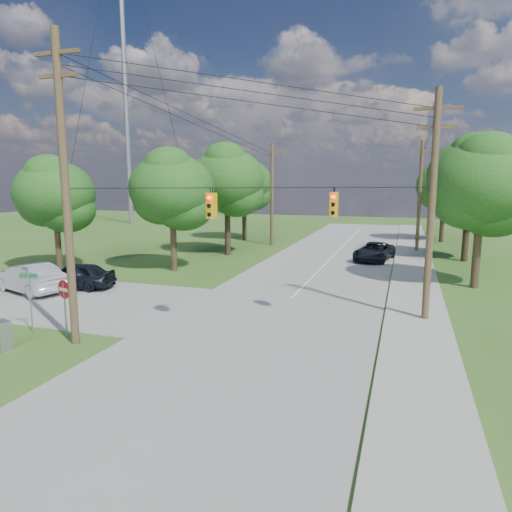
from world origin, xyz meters
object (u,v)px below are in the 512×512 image
(pole_north_w, at_px, (272,194))
(control_cabinet, at_px, (3,335))
(do_not_enter_sign, at_px, (64,295))
(pole_sw, at_px, (65,188))
(car_cross_dark, at_px, (75,276))
(car_cross_silver, at_px, (29,278))
(car_main_north, at_px, (374,252))
(pole_ne, at_px, (432,204))
(pole_north_e, at_px, (420,196))

(pole_north_w, height_order, control_cabinet, pole_north_w)
(pole_north_w, xyz_separation_m, do_not_enter_sign, (-0.55, -29.00, -3.37))
(pole_sw, height_order, do_not_enter_sign, pole_sw)
(car_cross_dark, bearing_deg, car_cross_silver, -62.69)
(pole_sw, relative_size, do_not_enter_sign, 4.96)
(car_cross_dark, height_order, car_main_north, car_cross_dark)
(car_cross_dark, distance_m, car_main_north, 22.78)
(car_cross_dark, bearing_deg, pole_ne, 77.78)
(pole_north_e, xyz_separation_m, control_cabinet, (-15.69, -31.05, -4.55))
(pole_ne, xyz_separation_m, do_not_enter_sign, (-14.45, -7.00, -3.71))
(car_main_north, distance_m, do_not_enter_sign, 25.39)
(car_cross_dark, bearing_deg, pole_sw, 27.62)
(pole_north_e, height_order, car_cross_dark, pole_north_e)
(pole_north_e, distance_m, car_main_north, 8.29)
(pole_ne, distance_m, pole_north_w, 26.03)
(pole_north_w, height_order, car_main_north, pole_north_w)
(pole_sw, bearing_deg, pole_ne, 29.38)
(control_cabinet, xyz_separation_m, do_not_enter_sign, (1.24, 2.05, 1.18))
(pole_north_e, height_order, car_main_north, pole_north_e)
(car_cross_silver, bearing_deg, car_cross_dark, 146.38)
(pole_sw, xyz_separation_m, car_cross_dark, (-6.35, 7.68, -5.40))
(pole_sw, relative_size, pole_north_e, 1.20)
(car_main_north, distance_m, control_cabinet, 27.75)
(pole_ne, distance_m, control_cabinet, 18.77)
(do_not_enter_sign, bearing_deg, car_cross_dark, 145.70)
(pole_sw, height_order, car_cross_silver, pole_sw)
(pole_north_w, xyz_separation_m, car_cross_silver, (-7.87, -23.49, -4.24))
(pole_sw, bearing_deg, do_not_enter_sign, 147.81)
(pole_sw, relative_size, car_main_north, 2.27)
(pole_sw, distance_m, car_cross_silver, 11.59)
(pole_north_w, bearing_deg, control_cabinet, -93.31)
(pole_sw, relative_size, car_cross_dark, 2.57)
(car_cross_silver, bearing_deg, pole_north_w, 178.55)
(pole_north_e, bearing_deg, pole_ne, -90.00)
(pole_sw, xyz_separation_m, car_main_north, (10.10, 23.43, -5.46))
(pole_north_w, bearing_deg, pole_ne, -57.71)
(pole_sw, bearing_deg, car_cross_dark, 129.61)
(car_cross_silver, bearing_deg, pole_ne, 110.99)
(pole_sw, bearing_deg, pole_north_w, 90.77)
(pole_sw, bearing_deg, car_main_north, 66.68)
(do_not_enter_sign, bearing_deg, pole_sw, -13.84)
(do_not_enter_sign, bearing_deg, pole_ne, 44.20)
(pole_ne, height_order, do_not_enter_sign, pole_ne)
(pole_ne, xyz_separation_m, car_main_north, (-3.40, 15.83, -4.70))
(control_cabinet, bearing_deg, pole_north_e, 81.65)
(pole_ne, height_order, pole_north_e, pole_ne)
(pole_ne, height_order, car_cross_dark, pole_ne)
(pole_sw, xyz_separation_m, pole_north_w, (-0.40, 29.60, -1.10))
(car_cross_silver, xyz_separation_m, do_not_enter_sign, (7.32, -5.51, 0.87))
(car_main_north, relative_size, control_cabinet, 4.59)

